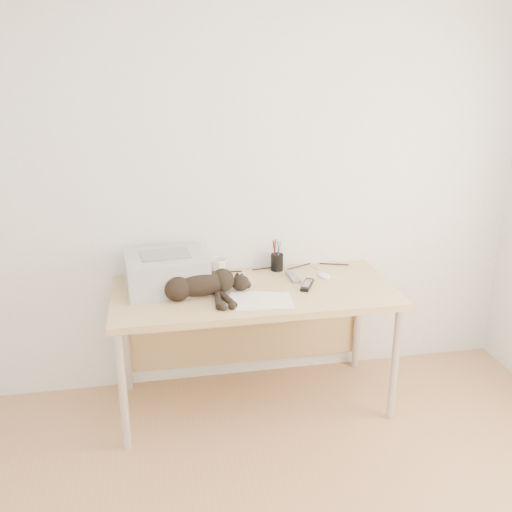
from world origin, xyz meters
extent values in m
plane|color=white|center=(0.00, 1.75, 1.30)|extent=(3.50, 0.00, 3.50)
cube|color=tan|center=(0.00, 1.39, 0.72)|extent=(1.60, 0.70, 0.04)
cylinder|color=silver|center=(-0.75, 1.09, 0.35)|extent=(0.04, 0.04, 0.70)
cylinder|color=silver|center=(0.75, 1.09, 0.35)|extent=(0.04, 0.04, 0.70)
cylinder|color=silver|center=(-0.75, 1.69, 0.35)|extent=(0.04, 0.04, 0.70)
cylinder|color=silver|center=(0.75, 1.69, 0.35)|extent=(0.04, 0.04, 0.70)
cube|color=tan|center=(0.00, 1.72, 0.40)|extent=(1.48, 0.02, 0.60)
cube|color=#A5A5AA|center=(-0.49, 1.51, 0.84)|extent=(0.48, 0.42, 0.20)
cube|color=black|center=(-0.49, 1.51, 0.85)|extent=(0.38, 0.06, 0.12)
cube|color=gray|center=(-0.49, 1.51, 0.95)|extent=(0.28, 0.21, 0.01)
cube|color=white|center=(0.02, 1.23, 0.74)|extent=(0.33, 0.25, 0.00)
cube|color=white|center=(-0.01, 1.25, 0.74)|extent=(0.37, 0.31, 0.00)
ellipsoid|color=black|center=(-0.30, 1.37, 0.81)|extent=(0.36, 0.19, 0.14)
sphere|color=black|center=(-0.43, 1.34, 0.81)|extent=(0.15, 0.15, 0.15)
ellipsoid|color=black|center=(-0.08, 1.39, 0.79)|extent=(0.11, 0.11, 0.09)
cone|color=black|center=(-0.09, 1.43, 0.83)|extent=(0.04, 0.05, 0.05)
cone|color=black|center=(-0.07, 1.43, 0.82)|extent=(0.04, 0.05, 0.05)
cylinder|color=black|center=(-0.22, 1.25, 0.76)|extent=(0.06, 0.20, 0.04)
cylinder|color=black|center=(-0.18, 1.26, 0.76)|extent=(0.06, 0.20, 0.04)
cylinder|color=black|center=(-0.58, 1.37, 0.75)|extent=(0.22, 0.05, 0.03)
imported|color=silver|center=(-0.17, 1.67, 0.79)|extent=(0.15, 0.15, 0.10)
cylinder|color=black|center=(0.20, 1.68, 0.79)|extent=(0.08, 0.08, 0.10)
cylinder|color=#990C0C|center=(0.18, 1.68, 0.86)|extent=(0.01, 0.01, 0.14)
cylinder|color=navy|center=(0.21, 1.69, 0.86)|extent=(0.01, 0.01, 0.14)
cylinder|color=black|center=(0.20, 1.67, 0.86)|extent=(0.01, 0.01, 0.14)
cube|color=gray|center=(0.26, 1.53, 0.75)|extent=(0.05, 0.18, 0.02)
cube|color=black|center=(0.31, 1.39, 0.75)|extent=(0.12, 0.18, 0.02)
ellipsoid|color=white|center=(0.45, 1.52, 0.76)|extent=(0.09, 0.13, 0.04)
camera|label=1|loc=(-0.55, -1.54, 1.99)|focal=40.00mm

